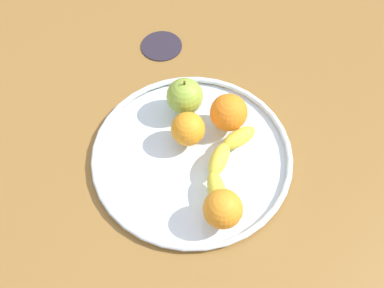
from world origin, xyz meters
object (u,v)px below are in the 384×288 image
Objects in this scene: banana at (225,164)px; orange_back_left at (223,209)px; fruit_bowl at (192,155)px; orange_back_right at (188,129)px; apple at (185,96)px; orange_center at (229,112)px; ambient_coaster at (161,45)px.

orange_back_left reaches higher than banana.
fruit_bowl is 5.35cm from orange_back_right.
apple is 1.11× the size of orange_center.
banana is (0.34, 7.06, 2.51)cm from fruit_bowl.
banana is 9.79cm from orange_back_right.
apple is 7.67cm from orange_back_right.
ambient_coaster is at bearing -139.95° from orange_back_right.
orange_back_left is 0.95× the size of orange_center.
apple is 0.86× the size of ambient_coaster.
banana reaches higher than fruit_bowl.
orange_center is at bearing -163.46° from banana.
orange_back_right is (-2.53, -2.15, 4.19)cm from fruit_bowl.
ambient_coaster is at bearing -139.91° from fruit_bowl.
orange_back_left is at bearing 21.42° from orange_center.
orange_back_right is at bearing -38.62° from orange_center.
ambient_coaster is (-23.96, -26.94, -3.13)cm from banana.
orange_back_right is 27.98cm from ambient_coaster.
fruit_bowl is 5.92× the size of orange_back_right.
orange_back_right is at bearing 40.05° from ambient_coaster.
orange_center reaches higher than ambient_coaster.
apple is at bearing -145.62° from fruit_bowl.
orange_back_right is at bearing -139.65° from fruit_bowl.
orange_center reaches higher than orange_back_left.
fruit_bowl is at bearing 34.38° from apple.
orange_back_left is at bearing 17.05° from banana.
orange_back_right is (6.51, 4.03, -0.40)cm from apple.
banana is at bearing 72.71° from orange_back_right.
apple is at bearing 43.20° from ambient_coaster.
orange_back_right is at bearing 31.80° from apple.
orange_back_right is (-2.87, -9.21, 1.68)cm from banana.
apple is at bearing -148.20° from orange_back_right.
ambient_coaster is at bearing -137.36° from orange_back_left.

